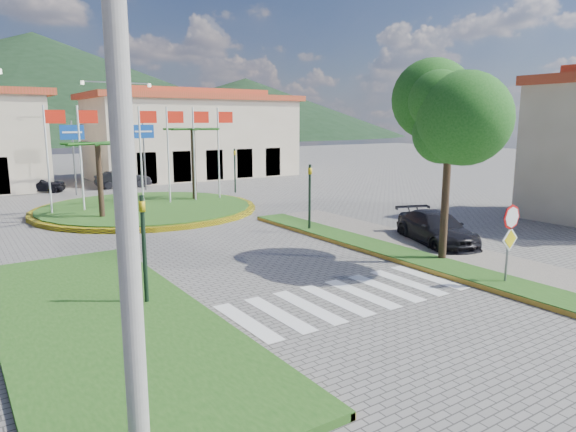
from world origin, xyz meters
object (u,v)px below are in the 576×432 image
car_dark_b (123,179)px  deciduous_tree (450,121)px  stop_sign (510,232)px  utility_pole (124,172)px  car_side_right (436,229)px  roundabout_island (146,208)px  car_dark_a (36,183)px

car_dark_b → deciduous_tree: bearing=-168.6°
stop_sign → utility_pole: utility_pole is taller
car_dark_b → car_side_right: 26.98m
roundabout_island → utility_pole: bearing=-108.8°
utility_pole → roundabout_island: bearing=71.2°
stop_sign → utility_pole: size_ratio=0.29×
utility_pole → car_dark_b: (9.50, 33.42, -3.81)m
deciduous_tree → stop_sign: bearing=-101.2°
roundabout_island → utility_pole: (-7.50, -22.00, 4.32)m
car_dark_a → car_side_right: car_side_right is taller
stop_sign → car_dark_a: size_ratio=0.67×
roundabout_island → stop_sign: size_ratio=4.79×
stop_sign → car_dark_a: 33.50m
deciduous_tree → utility_pole: utility_pole is taller
car_dark_b → car_side_right: size_ratio=0.88×
deciduous_tree → utility_pole: size_ratio=0.76×
stop_sign → car_dark_b: (-2.90, 31.45, -1.11)m
deciduous_tree → car_side_right: (2.00, 2.00, -4.49)m
roundabout_island → car_side_right: size_ratio=2.68×
deciduous_tree → car_side_right: bearing=45.0°
stop_sign → utility_pole: 12.84m
deciduous_tree → utility_pole: 13.94m
deciduous_tree → car_dark_b: deciduous_tree is taller
car_dark_a → roundabout_island: bearing=-138.8°
car_dark_b → roundabout_island: bearing=174.5°
utility_pole → car_dark_a: size_ratio=2.27×
car_dark_a → car_dark_b: car_dark_b is taller
utility_pole → car_dark_b: utility_pole is taller
stop_sign → car_side_right: bearing=62.7°
car_dark_a → car_side_right: 29.58m
roundabout_island → deciduous_tree: bearing=-72.1°
car_dark_a → car_dark_b: bearing=-74.7°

